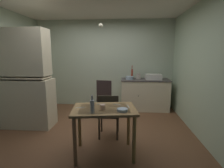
# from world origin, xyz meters

# --- Properties ---
(ground_plane) EXTENTS (5.09, 5.09, 0.00)m
(ground_plane) POSITION_xyz_m (0.00, 0.00, 0.00)
(ground_plane) COLOR brown
(wall_back) EXTENTS (4.19, 0.10, 2.60)m
(wall_back) POSITION_xyz_m (0.00, 1.85, 1.30)
(wall_back) COLOR beige
(wall_back) RESTS_ON ground
(wall_right) EXTENTS (0.10, 3.71, 2.60)m
(wall_right) POSITION_xyz_m (2.09, 0.00, 1.30)
(wall_right) COLOR #B5CBAD
(wall_right) RESTS_ON ground
(hutch_cabinet) EXTENTS (1.07, 0.51, 2.12)m
(hutch_cabinet) POSITION_xyz_m (-1.49, 0.09, 0.99)
(hutch_cabinet) COLOR beige
(hutch_cabinet) RESTS_ON ground
(counter_cabinet) EXTENTS (1.36, 0.64, 0.88)m
(counter_cabinet) POSITION_xyz_m (1.20, 1.48, 0.44)
(counter_cabinet) COLOR beige
(counter_cabinet) RESTS_ON ground
(sink_basin) EXTENTS (0.44, 0.34, 0.15)m
(sink_basin) POSITION_xyz_m (1.43, 1.48, 0.96)
(sink_basin) COLOR white
(sink_basin) RESTS_ON counter_cabinet
(hand_pump) EXTENTS (0.05, 0.27, 0.39)m
(hand_pump) POSITION_xyz_m (0.83, 1.53, 1.05)
(hand_pump) COLOR maroon
(hand_pump) RESTS_ON counter_cabinet
(mixing_bowl_counter) EXTENTS (0.22, 0.22, 0.09)m
(mixing_bowl_counter) POSITION_xyz_m (0.76, 1.43, 0.93)
(mixing_bowl_counter) COLOR #9EB2C6
(mixing_bowl_counter) RESTS_ON counter_cabinet
(stoneware_crock) EXTENTS (0.12, 0.12, 0.16)m
(stoneware_crock) POSITION_xyz_m (1.02, 1.53, 0.96)
(stoneware_crock) COLOR beige
(stoneware_crock) RESTS_ON counter_cabinet
(dining_table) EXTENTS (1.06, 0.79, 0.77)m
(dining_table) POSITION_xyz_m (0.32, -0.89, 0.65)
(dining_table) COLOR olive
(dining_table) RESTS_ON ground
(chair_far_side) EXTENTS (0.40, 0.40, 0.86)m
(chair_far_side) POSITION_xyz_m (0.33, -0.32, 0.47)
(chair_far_side) COLOR #2F271C
(chair_far_side) RESTS_ON ground
(chair_by_counter) EXTENTS (0.45, 0.45, 0.96)m
(chair_by_counter) POSITION_xyz_m (0.13, 0.83, 0.50)
(chair_by_counter) COLOR #2C2621
(chair_by_counter) RESTS_ON ground
(serving_bowl_wide) EXTENTS (0.16, 0.16, 0.04)m
(serving_bowl_wide) POSITION_xyz_m (0.60, -1.01, 0.79)
(serving_bowl_wide) COLOR #9EB2C6
(serving_bowl_wide) RESTS_ON dining_table
(teacup_mint) EXTENTS (0.07, 0.07, 0.07)m
(teacup_mint) POSITION_xyz_m (0.10, -0.71, 0.80)
(teacup_mint) COLOR tan
(teacup_mint) RESTS_ON dining_table
(mug_dark) EXTENTS (0.08, 0.08, 0.07)m
(mug_dark) POSITION_xyz_m (0.30, -0.95, 0.81)
(mug_dark) COLOR tan
(mug_dark) RESTS_ON dining_table
(glass_bottle) EXTENTS (0.06, 0.06, 0.26)m
(glass_bottle) POSITION_xyz_m (0.18, -1.13, 0.88)
(glass_bottle) COLOR #B7BCC1
(glass_bottle) RESTS_ON dining_table
(table_knife) EXTENTS (0.04, 0.18, 0.00)m
(table_knife) POSITION_xyz_m (0.69, -0.78, 0.77)
(table_knife) COLOR silver
(table_knife) RESTS_ON dining_table
(teaspoon_near_bowl) EXTENTS (0.15, 0.07, 0.00)m
(teaspoon_near_bowl) POSITION_xyz_m (-0.06, -0.90, 0.77)
(teaspoon_near_bowl) COLOR beige
(teaspoon_near_bowl) RESTS_ON dining_table
(teaspoon_by_cup) EXTENTS (0.13, 0.09, 0.00)m
(teaspoon_by_cup) POSITION_xyz_m (0.50, -0.69, 0.77)
(teaspoon_by_cup) COLOR beige
(teaspoon_by_cup) RESTS_ON dining_table
(serving_spoon) EXTENTS (0.14, 0.04, 0.00)m
(serving_spoon) POSITION_xyz_m (0.24, -0.68, 0.77)
(serving_spoon) COLOR beige
(serving_spoon) RESTS_ON dining_table
(pendant_bulb) EXTENTS (0.08, 0.08, 0.08)m
(pendant_bulb) POSITION_xyz_m (0.12, 0.24, 2.18)
(pendant_bulb) COLOR #F9EFCC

